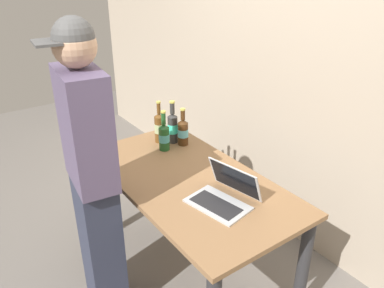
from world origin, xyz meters
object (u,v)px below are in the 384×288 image
(beer_bottle_amber, at_px, (173,127))
(beer_bottle_brown, at_px, (164,136))
(beer_bottle_dark, at_px, (183,131))
(laptop, at_px, (224,194))
(person_figure, at_px, (92,178))
(beer_bottle_green, at_px, (159,127))

(beer_bottle_amber, bearing_deg, beer_bottle_brown, -59.77)
(beer_bottle_dark, bearing_deg, beer_bottle_brown, -93.06)
(laptop, height_order, person_figure, person_figure)
(beer_bottle_brown, bearing_deg, beer_bottle_dark, 86.94)
(laptop, xyz_separation_m, beer_bottle_brown, (-0.74, 0.07, 0.06))
(beer_bottle_amber, bearing_deg, laptop, -12.78)
(beer_bottle_brown, relative_size, person_figure, 0.17)
(beer_bottle_dark, bearing_deg, laptop, -16.87)
(beer_bottle_dark, height_order, beer_bottle_green, beer_bottle_green)
(beer_bottle_green, bearing_deg, beer_bottle_dark, 39.48)
(laptop, bearing_deg, beer_bottle_green, 172.90)
(beer_bottle_dark, relative_size, person_figure, 0.16)
(beer_bottle_brown, bearing_deg, beer_bottle_green, 162.51)
(beer_bottle_brown, height_order, person_figure, person_figure)
(beer_bottle_dark, xyz_separation_m, beer_bottle_amber, (-0.08, -0.04, 0.02))
(beer_bottle_dark, xyz_separation_m, beer_bottle_brown, (-0.01, -0.16, 0.00))
(laptop, height_order, beer_bottle_amber, beer_bottle_amber)
(beer_bottle_dark, height_order, person_figure, person_figure)
(person_figure, bearing_deg, laptop, 54.97)
(laptop, distance_m, beer_bottle_green, 0.88)
(beer_bottle_amber, distance_m, person_figure, 0.87)
(laptop, xyz_separation_m, person_figure, (-0.41, -0.59, 0.11))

